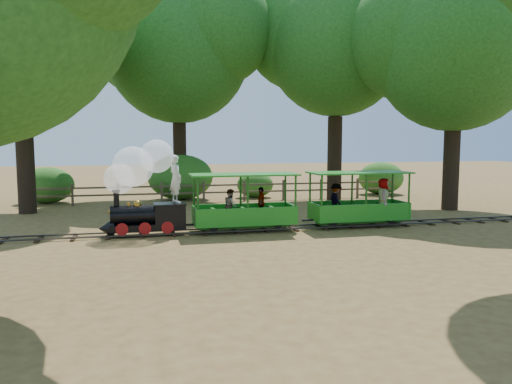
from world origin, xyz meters
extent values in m
plane|color=olive|center=(0.00, 0.00, 0.00)|extent=(90.00, 90.00, 0.00)
cube|color=#3F3D3A|center=(0.00, -0.30, 0.08)|extent=(22.00, 0.05, 0.05)
cube|color=#3F3D3A|center=(0.00, 0.30, 0.08)|extent=(22.00, 0.05, 0.05)
cube|color=#382314|center=(0.00, 0.00, 0.03)|extent=(0.12, 1.00, 0.05)
cube|color=#382314|center=(-5.00, 0.00, 0.03)|extent=(0.12, 1.00, 0.05)
cube|color=#382314|center=(5.00, 0.00, 0.03)|extent=(0.12, 1.00, 0.05)
cube|color=black|center=(-3.78, 0.00, 0.29)|extent=(2.31, 0.73, 0.19)
cylinder|color=black|center=(-4.15, 0.00, 0.68)|extent=(1.47, 0.59, 0.59)
cylinder|color=black|center=(-4.72, 0.00, 1.20)|extent=(0.17, 0.17, 0.46)
sphere|color=#AC7C29|center=(-4.09, 0.00, 0.99)|extent=(0.27, 0.27, 0.27)
cylinder|color=#AC7C29|center=(-4.36, 0.00, 1.01)|extent=(0.10, 0.10, 0.10)
cube|color=black|center=(-3.10, 0.00, 0.67)|extent=(0.94, 0.73, 0.58)
cube|color=black|center=(-3.10, 0.00, 0.98)|extent=(1.00, 0.80, 0.04)
cone|color=black|center=(-5.04, 0.00, 0.27)|extent=(0.47, 0.67, 0.67)
cylinder|color=#AC7C29|center=(-4.91, 0.00, 0.78)|extent=(0.10, 0.15, 0.15)
cylinder|color=#9B0E0F|center=(-4.57, -0.38, 0.29)|extent=(0.38, 0.06, 0.38)
cylinder|color=#9B0E0F|center=(-4.57, 0.38, 0.29)|extent=(0.38, 0.06, 0.38)
cylinder|color=#9B0E0F|center=(-3.88, -0.38, 0.29)|extent=(0.38, 0.06, 0.38)
cylinder|color=#9B0E0F|center=(-3.88, 0.38, 0.29)|extent=(0.38, 0.06, 0.38)
cylinder|color=#9B0E0F|center=(-3.20, -0.38, 0.29)|extent=(0.38, 0.06, 0.38)
cylinder|color=#9B0E0F|center=(-3.20, 0.38, 0.29)|extent=(0.38, 0.06, 0.38)
sphere|color=white|center=(-4.62, 0.05, 1.80)|extent=(0.94, 0.94, 0.94)
sphere|color=white|center=(-4.20, 0.10, 2.17)|extent=(1.26, 1.26, 1.26)
sphere|color=white|center=(-3.46, 0.15, 2.48)|extent=(1.05, 1.05, 1.05)
imported|color=white|center=(-2.90, 0.09, 1.76)|extent=(0.55, 0.65, 1.52)
cube|color=#20871D|center=(-0.69, 0.00, 0.31)|extent=(3.32, 1.27, 0.10)
cube|color=#1A5A14|center=(-0.69, 0.00, 0.20)|extent=(2.98, 0.49, 0.14)
cube|color=#20871D|center=(-0.69, -0.59, 0.61)|extent=(3.32, 0.06, 0.49)
cube|color=#20871D|center=(-0.69, 0.59, 0.61)|extent=(3.32, 0.06, 0.49)
cube|color=#20871D|center=(-0.69, 0.00, 1.87)|extent=(3.46, 1.41, 0.05)
cylinder|color=#1A5A14|center=(-2.27, -0.58, 1.09)|extent=(0.07, 0.07, 1.56)
cylinder|color=#1A5A14|center=(-2.27, 0.58, 1.09)|extent=(0.07, 0.07, 1.56)
cylinder|color=#1A5A14|center=(0.89, -0.58, 1.09)|extent=(0.07, 0.07, 1.56)
cylinder|color=#1A5A14|center=(0.89, 0.58, 1.09)|extent=(0.07, 0.07, 1.56)
cube|color=#1A5A14|center=(-1.69, 0.00, 0.56)|extent=(0.12, 1.07, 0.39)
cube|color=#1A5A14|center=(-0.69, 0.00, 0.56)|extent=(0.12, 1.07, 0.39)
cube|color=#1A5A14|center=(0.30, 0.00, 0.56)|extent=(0.12, 1.07, 0.39)
cylinder|color=black|center=(-1.75, -0.33, 0.24)|extent=(0.27, 0.06, 0.27)
cylinder|color=black|center=(-1.75, 0.33, 0.24)|extent=(0.27, 0.06, 0.27)
cylinder|color=black|center=(0.37, -0.33, 0.24)|extent=(0.27, 0.06, 0.27)
cylinder|color=black|center=(0.37, 0.33, 0.24)|extent=(0.27, 0.06, 0.27)
imported|color=gray|center=(-1.18, -0.22, 0.90)|extent=(0.44, 0.55, 1.07)
imported|color=gray|center=(-0.06, 0.24, 0.90)|extent=(0.44, 0.68, 1.07)
cube|color=#20871D|center=(3.36, 0.00, 0.31)|extent=(3.32, 1.27, 0.10)
cube|color=#1A5A14|center=(3.36, 0.00, 0.20)|extent=(2.98, 0.49, 0.14)
cube|color=#20871D|center=(3.36, -0.59, 0.61)|extent=(3.32, 0.06, 0.49)
cube|color=#20871D|center=(3.36, 0.59, 0.61)|extent=(3.32, 0.06, 0.49)
cube|color=#20871D|center=(3.36, 0.00, 1.87)|extent=(3.46, 1.41, 0.05)
cylinder|color=#1A5A14|center=(1.78, -0.58, 1.09)|extent=(0.07, 0.07, 1.56)
cylinder|color=#1A5A14|center=(1.78, 0.58, 1.09)|extent=(0.07, 0.07, 1.56)
cylinder|color=#1A5A14|center=(4.94, -0.58, 1.09)|extent=(0.07, 0.07, 1.56)
cylinder|color=#1A5A14|center=(4.94, 0.58, 1.09)|extent=(0.07, 0.07, 1.56)
cube|color=#1A5A14|center=(2.37, 0.00, 0.56)|extent=(0.12, 1.07, 0.39)
cube|color=#1A5A14|center=(3.36, 0.00, 0.56)|extent=(0.12, 1.07, 0.39)
cube|color=#1A5A14|center=(4.36, 0.00, 0.56)|extent=(0.12, 1.07, 0.39)
cylinder|color=black|center=(2.30, -0.33, 0.24)|extent=(0.27, 0.06, 0.27)
cylinder|color=black|center=(2.30, 0.33, 0.24)|extent=(0.27, 0.06, 0.27)
cylinder|color=black|center=(4.42, -0.33, 0.24)|extent=(0.27, 0.06, 0.27)
cylinder|color=black|center=(4.42, 0.33, 0.24)|extent=(0.27, 0.06, 0.27)
imported|color=gray|center=(2.55, 0.07, 0.94)|extent=(0.43, 0.74, 1.15)
imported|color=gray|center=(4.11, -0.34, 1.03)|extent=(0.66, 0.77, 1.33)
cylinder|color=#2D2116|center=(-8.50, 6.00, 1.82)|extent=(0.70, 0.70, 3.65)
cylinder|color=#2D2116|center=(-8.50, 6.00, 4.69)|extent=(0.52, 0.53, 2.08)
sphere|color=#1D4F18|center=(-8.50, 6.00, 6.72)|extent=(6.61, 6.61, 6.61)
sphere|color=#1D4F18|center=(-6.85, 5.01, 7.55)|extent=(4.96, 4.96, 4.96)
cylinder|color=#2D2116|center=(-2.00, 9.50, 2.00)|extent=(0.66, 0.66, 4.00)
cylinder|color=#2D2116|center=(-2.00, 9.50, 5.15)|extent=(0.50, 0.50, 2.29)
sphere|color=#1D4F18|center=(-2.00, 9.50, 7.36)|extent=(7.11, 7.11, 7.11)
sphere|color=#1D4F18|center=(-0.22, 8.43, 8.24)|extent=(5.33, 5.33, 5.33)
sphere|color=#1D4F18|center=(-3.60, 10.74, 8.07)|extent=(5.68, 5.68, 5.68)
cylinder|color=#2D2116|center=(5.50, 7.50, 2.07)|extent=(0.72, 0.72, 4.14)
cylinder|color=#2D2116|center=(5.50, 7.50, 5.32)|extent=(0.54, 0.54, 2.36)
sphere|color=#1D4F18|center=(5.50, 7.50, 7.51)|extent=(6.77, 6.77, 6.77)
sphere|color=#1D4F18|center=(7.19, 6.48, 8.36)|extent=(5.08, 5.08, 5.08)
sphere|color=#1D4F18|center=(3.98, 8.68, 8.19)|extent=(5.42, 5.42, 5.42)
cylinder|color=#2D2116|center=(9.00, 3.00, 1.81)|extent=(0.68, 0.68, 3.62)
cylinder|color=#2D2116|center=(9.00, 3.00, 4.65)|extent=(0.51, 0.51, 2.07)
sphere|color=#1D4F18|center=(9.00, 3.00, 6.69)|extent=(6.70, 6.70, 6.70)
sphere|color=#1D4F18|center=(10.68, 1.99, 7.53)|extent=(5.03, 5.03, 5.03)
sphere|color=#1D4F18|center=(7.49, 4.17, 7.36)|extent=(5.36, 5.36, 5.36)
cube|color=brown|center=(-9.00, 8.00, 0.50)|extent=(0.10, 0.10, 1.00)
cube|color=brown|center=(-7.00, 8.00, 0.50)|extent=(0.10, 0.10, 1.00)
cube|color=brown|center=(-5.00, 8.00, 0.50)|extent=(0.10, 0.10, 1.00)
cube|color=brown|center=(-3.00, 8.00, 0.50)|extent=(0.10, 0.10, 1.00)
cube|color=brown|center=(-1.00, 8.00, 0.50)|extent=(0.10, 0.10, 1.00)
cube|color=brown|center=(1.00, 8.00, 0.50)|extent=(0.10, 0.10, 1.00)
cube|color=brown|center=(3.00, 8.00, 0.50)|extent=(0.10, 0.10, 1.00)
cube|color=brown|center=(5.00, 8.00, 0.50)|extent=(0.10, 0.10, 1.00)
cube|color=brown|center=(7.00, 8.00, 0.50)|extent=(0.10, 0.10, 1.00)
cube|color=brown|center=(9.00, 8.00, 0.50)|extent=(0.10, 0.10, 1.00)
cube|color=brown|center=(0.00, 8.00, 0.80)|extent=(18.00, 0.06, 0.08)
cube|color=brown|center=(0.00, 8.00, 0.45)|extent=(18.00, 0.06, 0.08)
ellipsoid|color=#2D6B1E|center=(-8.27, 9.30, 0.86)|extent=(2.47, 1.90, 1.71)
ellipsoid|color=#2D6B1E|center=(-2.00, 9.30, 1.13)|extent=(3.26, 2.51, 2.26)
ellipsoid|color=#2D6B1E|center=(1.84, 9.30, 0.66)|extent=(1.91, 1.47, 1.32)
ellipsoid|color=#2D6B1E|center=(9.00, 9.30, 0.89)|extent=(2.57, 1.97, 1.78)
camera|label=1|loc=(-4.01, -15.84, 3.01)|focal=35.00mm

